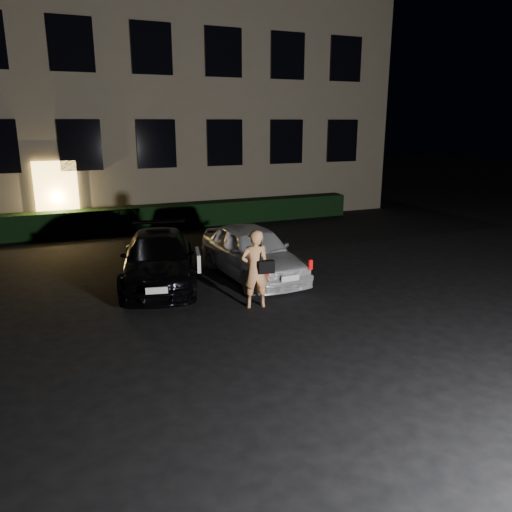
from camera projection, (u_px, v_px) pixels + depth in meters
name	position (u px, v px, depth m)	size (l,w,h in m)	color
ground	(295.00, 339.00, 8.94)	(80.00, 80.00, 0.00)	black
building	(132.00, 66.00, 20.70)	(20.00, 8.11, 12.00)	#706350
hedge	(163.00, 217.00, 18.16)	(15.00, 0.70, 0.85)	black
sedan	(158.00, 259.00, 11.95)	(2.59, 4.42, 1.20)	black
hatch	(252.00, 251.00, 12.40)	(1.77, 3.93, 1.31)	silver
man	(255.00, 269.00, 10.32)	(0.69, 0.48, 1.66)	#E69B60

